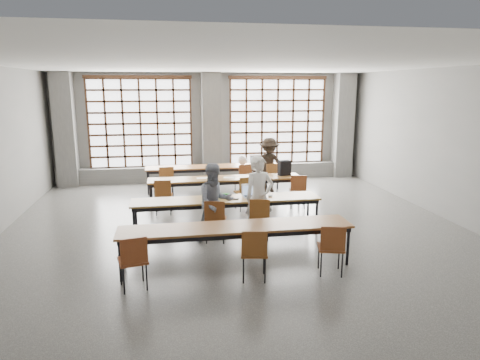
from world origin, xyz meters
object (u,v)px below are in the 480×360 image
phone (236,199)px  backpack (284,168)px  plastic_bag (242,160)px  chair_mid_centre (245,190)px  chair_back_right (271,175)px  chair_near_left (133,257)px  desk_row_a (213,168)px  laptop_back (256,162)px  red_pouch (133,257)px  chair_back_left (166,178)px  chair_back_mid (244,176)px  student_male (259,197)px  mouse (270,196)px  chair_near_mid (254,249)px  chair_near_right (332,244)px  green_box (224,196)px  chair_mid_left (163,193)px  chair_front_right (259,214)px  desk_row_c (227,201)px  laptop_front (251,193)px  student_back (269,165)px  desk_row_b (225,180)px  chair_front_left (215,217)px  desk_row_d (236,230)px  chair_mid_right (298,188)px  student_female (215,202)px

phone → backpack: bearing=53.2°
plastic_bag → chair_mid_centre: bearing=-98.3°
chair_back_right → chair_near_left: (-3.52, -5.66, 0.00)m
desk_row_a → chair_near_left: size_ratio=4.55×
laptop_back → red_pouch: laptop_back is taller
chair_back_left → chair_back_mid: size_ratio=1.00×
student_male → mouse: bearing=40.3°
chair_near_mid → chair_near_right: bearing=0.0°
green_box → mouse: bearing=-5.7°
chair_near_mid → backpack: 4.96m
chair_mid_left → green_box: (1.29, -1.39, 0.24)m
chair_front_right → phone: size_ratio=6.77×
desk_row_c → student_male: bearing=-39.8°
desk_row_a → student_male: student_male is taller
laptop_front → plastic_bag: size_ratio=1.33×
chair_near_left → student_back: bearing=58.8°
mouse → chair_back_left: bearing=124.6°
chair_front_right → desk_row_b: bearing=96.7°
chair_back_right → student_male: student_male is taller
chair_mid_centre → phone: 1.66m
desk_row_a → student_back: 1.68m
chair_back_right → chair_front_left: size_ratio=1.00×
chair_back_right → chair_near_mid: same height
desk_row_c → chair_mid_left: size_ratio=4.55×
chair_front_left → mouse: (1.27, 0.61, 0.21)m
desk_row_a → desk_row_d: size_ratio=1.00×
chair_mid_centre → chair_mid_right: bearing=0.0°
desk_row_b → laptop_front: 2.01m
chair_back_mid → laptop_front: (-0.40, -3.08, 0.25)m
desk_row_c → mouse: mouse is taller
chair_near_left → desk_row_d: bearing=20.4°
desk_row_a → chair_back_right: bearing=-21.2°
chair_near_right → green_box: (-1.44, 2.55, 0.24)m
desk_row_a → phone: 3.92m
chair_back_right → student_male: size_ratio=0.52×
plastic_bag → chair_mid_right: bearing=-67.0°
student_back → backpack: (0.13, -1.17, 0.13)m
chair_back_mid → chair_near_mid: (-0.85, -5.66, 0.00)m
chair_back_right → laptop_front: (-1.20, -3.08, 0.25)m
chair_front_left → backpack: bearing=51.8°
chair_near_left → laptop_front: (2.32, 2.58, 0.25)m
laptop_front → chair_back_right: bearing=68.7°
desk_row_a → mouse: mouse is taller
mouse → plastic_bag: bearing=88.8°
student_male → laptop_back: (0.88, 4.43, -0.06)m
mouse → backpack: 2.36m
chair_back_mid → laptop_back: bearing=54.3°
desk_row_a → chair_front_right: chair_front_right is taller
student_female → laptop_front: (0.85, 0.61, -0.00)m
chair_back_mid → chair_front_right: (-0.36, -3.82, 0.00)m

